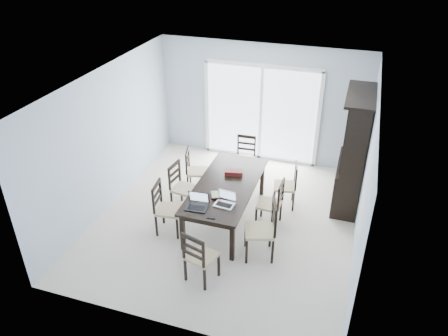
% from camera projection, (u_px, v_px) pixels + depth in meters
% --- Properties ---
extents(floor, '(5.00, 5.00, 0.00)m').
position_uv_depth(floor, '(226.00, 219.00, 7.97)').
color(floor, beige).
rests_on(floor, ground).
extents(ceiling, '(5.00, 5.00, 0.00)m').
position_uv_depth(ceiling, '(226.00, 82.00, 6.66)').
color(ceiling, white).
rests_on(ceiling, back_wall).
extents(back_wall, '(4.50, 0.02, 2.60)m').
position_uv_depth(back_wall, '(262.00, 104.00, 9.37)').
color(back_wall, '#A4B4C4').
rests_on(back_wall, floor).
extents(wall_left, '(0.02, 5.00, 2.60)m').
position_uv_depth(wall_left, '(108.00, 138.00, 7.92)').
color(wall_left, '#A4B4C4').
rests_on(wall_left, floor).
extents(wall_right, '(0.02, 5.00, 2.60)m').
position_uv_depth(wall_right, '(365.00, 178.00, 6.71)').
color(wall_right, '#A4B4C4').
rests_on(wall_right, floor).
extents(balcony, '(4.50, 2.00, 0.10)m').
position_uv_depth(balcony, '(269.00, 140.00, 10.87)').
color(balcony, gray).
rests_on(balcony, ground).
extents(railing, '(4.50, 0.06, 1.10)m').
position_uv_depth(railing, '(279.00, 103.00, 11.39)').
color(railing, '#99999E').
rests_on(railing, balcony).
extents(dining_table, '(1.00, 2.20, 0.75)m').
position_uv_depth(dining_table, '(226.00, 188.00, 7.63)').
color(dining_table, black).
rests_on(dining_table, floor).
extents(china_hutch, '(0.50, 1.38, 2.20)m').
position_uv_depth(china_hutch, '(353.00, 153.00, 7.92)').
color(china_hutch, black).
rests_on(china_hutch, floor).
extents(sliding_door, '(2.52, 0.05, 2.18)m').
position_uv_depth(sliding_door, '(261.00, 113.00, 9.46)').
color(sliding_door, silver).
rests_on(sliding_door, floor).
extents(chair_left_near, '(0.47, 0.46, 1.09)m').
position_uv_depth(chair_left_near, '(164.00, 203.00, 7.40)').
color(chair_left_near, black).
rests_on(chair_left_near, floor).
extents(chair_left_mid, '(0.46, 0.45, 1.06)m').
position_uv_depth(chair_left_mid, '(180.00, 182.00, 8.03)').
color(chair_left_mid, black).
rests_on(chair_left_mid, floor).
extents(chair_left_far, '(0.48, 0.47, 1.02)m').
position_uv_depth(chair_left_far, '(193.00, 166.00, 8.57)').
color(chair_left_far, black).
rests_on(chair_left_far, floor).
extents(chair_right_near, '(0.58, 0.57, 1.20)m').
position_uv_depth(chair_right_near, '(266.00, 223.00, 6.82)').
color(chair_right_near, black).
rests_on(chair_right_near, floor).
extents(chair_right_mid, '(0.42, 0.41, 1.05)m').
position_uv_depth(chair_right_mid, '(275.00, 199.00, 7.54)').
color(chair_right_mid, black).
rests_on(chair_right_mid, floor).
extents(chair_right_far, '(0.47, 0.46, 1.03)m').
position_uv_depth(chair_right_far, '(290.00, 181.00, 8.08)').
color(chair_right_far, black).
rests_on(chair_right_far, floor).
extents(chair_end_near, '(0.50, 0.51, 1.06)m').
position_uv_depth(chair_end_near, '(198.00, 253.00, 6.33)').
color(chair_end_near, black).
rests_on(chair_end_near, floor).
extents(chair_end_far, '(0.41, 0.42, 1.05)m').
position_uv_depth(chair_end_far, '(245.00, 153.00, 9.01)').
color(chair_end_far, black).
rests_on(chair_end_far, floor).
extents(laptop_dark, '(0.36, 0.26, 0.24)m').
position_uv_depth(laptop_dark, '(197.00, 205.00, 6.94)').
color(laptop_dark, black).
rests_on(laptop_dark, dining_table).
extents(laptop_silver, '(0.34, 0.25, 0.22)m').
position_uv_depth(laptop_silver, '(224.00, 202.00, 7.02)').
color(laptop_silver, silver).
rests_on(laptop_silver, dining_table).
extents(book_stack, '(0.33, 0.30, 0.04)m').
position_uv_depth(book_stack, '(219.00, 195.00, 7.27)').
color(book_stack, maroon).
rests_on(book_stack, dining_table).
extents(cell_phone, '(0.13, 0.07, 0.01)m').
position_uv_depth(cell_phone, '(211.00, 218.00, 6.75)').
color(cell_phone, black).
rests_on(cell_phone, dining_table).
extents(game_box, '(0.34, 0.22, 0.08)m').
position_uv_depth(game_box, '(234.00, 172.00, 7.87)').
color(game_box, '#521014').
rests_on(game_box, dining_table).
extents(hot_tub, '(1.99, 1.78, 1.01)m').
position_uv_depth(hot_tub, '(246.00, 118.00, 10.69)').
color(hot_tub, maroon).
rests_on(hot_tub, balcony).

